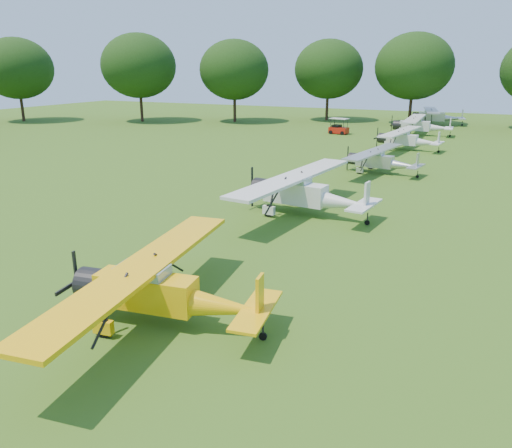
# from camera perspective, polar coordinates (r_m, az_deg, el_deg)

# --- Properties ---
(ground) EXTENTS (160.00, 160.00, 0.00)m
(ground) POSITION_cam_1_polar(r_m,az_deg,el_deg) (24.01, 1.11, -2.17)
(ground) COLOR #2C5B16
(ground) RESTS_ON ground
(tree_belt) EXTENTS (137.36, 130.27, 14.52)m
(tree_belt) POSITION_cam_1_polar(r_m,az_deg,el_deg) (21.56, 10.53, 17.08)
(tree_belt) COLOR #311E13
(tree_belt) RESTS_ON ground
(aircraft_2) EXTENTS (7.05, 11.19, 2.20)m
(aircraft_2) POSITION_cam_1_polar(r_m,az_deg,el_deg) (16.48, -10.86, -7.21)
(aircraft_2) COLOR #FFB90A
(aircraft_2) RESTS_ON ground
(aircraft_3) EXTENTS (7.69, 12.23, 2.40)m
(aircraft_3) POSITION_cam_1_polar(r_m,az_deg,el_deg) (28.34, 5.55, 3.80)
(aircraft_3) COLOR silver
(aircraft_3) RESTS_ON ground
(aircraft_4) EXTENTS (6.16, 9.76, 1.92)m
(aircraft_4) POSITION_cam_1_polar(r_m,az_deg,el_deg) (40.81, 14.03, 7.18)
(aircraft_4) COLOR silver
(aircraft_4) RESTS_ON ground
(aircraft_5) EXTENTS (6.66, 10.58, 2.08)m
(aircraft_5) POSITION_cam_1_polar(r_m,az_deg,el_deg) (53.29, 16.80, 9.39)
(aircraft_5) COLOR silver
(aircraft_5) RESTS_ON ground
(aircraft_6) EXTENTS (7.34, 11.68, 2.30)m
(aircraft_6) POSITION_cam_1_polar(r_m,az_deg,el_deg) (65.39, 18.19, 10.76)
(aircraft_6) COLOR silver
(aircraft_6) RESTS_ON ground
(aircraft_7) EXTENTS (7.58, 11.99, 2.36)m
(aircraft_7) POSITION_cam_1_polar(r_m,az_deg,el_deg) (78.11, 19.85, 11.60)
(aircraft_7) COLOR silver
(aircraft_7) RESTS_ON ground
(golf_cart) EXTENTS (2.48, 1.75, 1.95)m
(golf_cart) POSITION_cam_1_polar(r_m,az_deg,el_deg) (64.57, 9.40, 10.69)
(golf_cart) COLOR #B41A0C
(golf_cart) RESTS_ON ground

